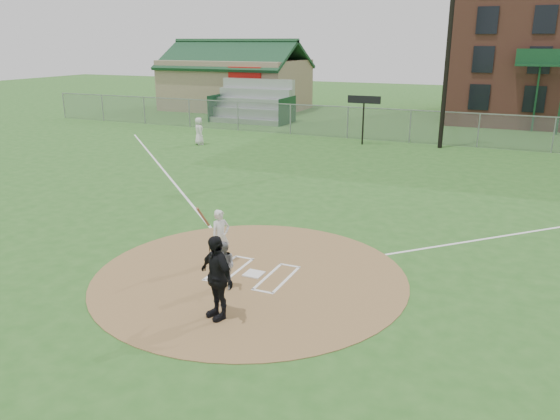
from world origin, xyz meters
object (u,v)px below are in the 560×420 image
at_px(umpire, 216,277).
at_px(home_plate, 254,274).
at_px(batter_at_plate, 220,236).
at_px(ondeck_player, 199,131).
at_px(catcher, 224,266).

bearing_deg(umpire, home_plate, 123.83).
bearing_deg(batter_at_plate, ondeck_player, 123.59).
height_order(catcher, batter_at_plate, batter_at_plate).
bearing_deg(batter_at_plate, catcher, -57.39).
bearing_deg(catcher, home_plate, 87.69).
relative_size(ondeck_player, batter_at_plate, 0.92).
bearing_deg(ondeck_player, batter_at_plate, 168.32).
height_order(umpire, batter_at_plate, umpire).
xyz_separation_m(catcher, ondeck_player, (-11.35, 17.15, 0.17)).
distance_m(home_plate, batter_at_plate, 1.51).
distance_m(ondeck_player, batter_at_plate, 18.80).
height_order(catcher, ondeck_player, ondeck_player).
bearing_deg(catcher, umpire, -54.69).
bearing_deg(home_plate, umpire, -83.20).
xyz_separation_m(home_plate, batter_at_plate, (-1.24, 0.41, 0.77)).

